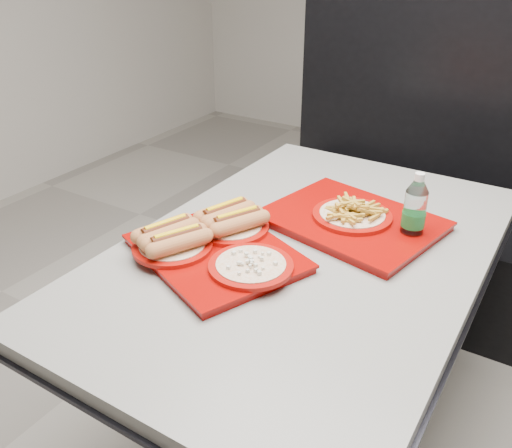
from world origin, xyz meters
The scene contains 6 objects.
ground centered at (0.00, 0.00, 0.00)m, with size 6.00×6.00×0.00m, color gray.
diner_table centered at (0.00, 0.00, 0.58)m, with size 0.92×1.42×0.75m.
booth_bench centered at (0.00, 1.09, 0.40)m, with size 1.30×0.57×1.35m.
tray_near centered at (-0.19, -0.17, 0.78)m, with size 0.54×0.48×0.10m.
tray_far centered at (0.06, 0.18, 0.78)m, with size 0.54×0.46×0.09m.
water_bottle centered at (0.23, 0.18, 0.84)m, with size 0.06×0.06×0.20m.
Camera 1 is at (0.57, -1.17, 1.50)m, focal length 38.00 mm.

